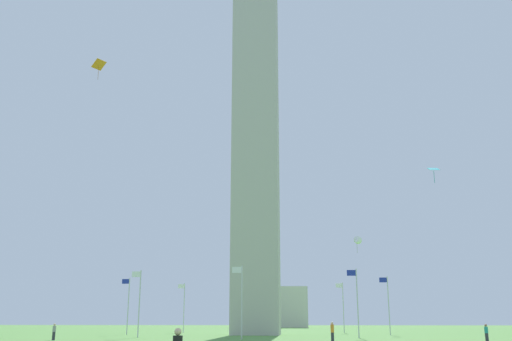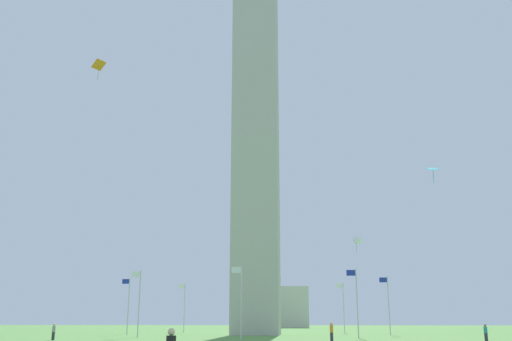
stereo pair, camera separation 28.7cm
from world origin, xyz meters
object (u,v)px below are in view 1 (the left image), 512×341
at_px(flagpole_ne, 139,300).
at_px(flagpole_nw, 184,305).
at_px(person_orange_shirt, 332,332).
at_px(distant_building, 273,307).
at_px(kite_orange_diamond, 99,65).
at_px(flagpole_sw, 343,305).
at_px(flagpole_e, 241,298).
at_px(kite_white_delta, 357,241).
at_px(flagpole_s, 388,303).
at_px(flagpole_w, 265,306).
at_px(obelisk_monument, 256,128).
at_px(person_teal_shirt, 486,333).
at_px(flagpole_se, 357,299).
at_px(person_gray_shirt, 54,332).
at_px(kite_cyan_diamond, 434,170).
at_px(flagpole_n, 128,303).

height_order(flagpole_ne, flagpole_nw, same).
bearing_deg(person_orange_shirt, distant_building, 13.94).
bearing_deg(kite_orange_diamond, flagpole_sw, -142.19).
distance_m(flagpole_e, flagpole_nw, 32.33).
distance_m(person_orange_shirt, kite_white_delta, 10.80).
height_order(flagpole_s, flagpole_w, same).
distance_m(obelisk_monument, person_orange_shirt, 36.61).
relative_size(flagpole_ne, flagpole_e, 1.00).
distance_m(flagpole_e, person_teal_shirt, 23.75).
distance_m(flagpole_w, distant_building, 57.77).
relative_size(obelisk_monument, person_orange_shirt, 32.53).
height_order(flagpole_se, flagpole_sw, same).
bearing_deg(flagpole_s, person_teal_shirt, 102.91).
distance_m(flagpole_s, flagpole_w, 24.74).
distance_m(flagpole_se, flagpole_w, 32.33).
bearing_deg(flagpole_nw, flagpole_s, 157.50).
distance_m(obelisk_monument, person_gray_shirt, 39.70).
relative_size(person_teal_shirt, kite_cyan_diamond, 0.98).
xyz_separation_m(flagpole_s, kite_cyan_diamond, (-1.72, 23.76, 11.79)).
relative_size(flagpole_s, kite_orange_diamond, 2.95).
bearing_deg(kite_cyan_diamond, distant_building, -78.03).
xyz_separation_m(flagpole_ne, kite_cyan_diamond, (-31.59, 11.39, 11.79)).
distance_m(flagpole_w, person_gray_shirt, 42.97).
height_order(flagpole_w, kite_white_delta, kite_white_delta).
relative_size(flagpole_se, kite_orange_diamond, 2.95).
bearing_deg(obelisk_monument, person_teal_shirt, 134.45).
distance_m(kite_white_delta, kite_orange_diamond, 39.80).
bearing_deg(flagpole_sw, kite_cyan_diamond, 100.73).
distance_m(kite_white_delta, distant_building, 93.31).
distance_m(obelisk_monument, kite_white_delta, 28.11).
xyz_separation_m(kite_white_delta, kite_orange_diamond, (31.54, -4.69, 23.82)).
relative_size(person_orange_shirt, person_teal_shirt, 1.11).
bearing_deg(flagpole_se, flagpole_n, -22.50).
bearing_deg(flagpole_sw, flagpole_ne, 45.00).
relative_size(flagpole_n, flagpole_sw, 1.00).
bearing_deg(person_orange_shirt, flagpole_s, -13.50).
bearing_deg(flagpole_sw, flagpole_n, 22.50).
bearing_deg(flagpole_ne, flagpole_sw, -135.00).
bearing_deg(flagpole_sw, obelisk_monument, 45.15).
bearing_deg(kite_white_delta, flagpole_n, -29.59).
distance_m(flagpole_s, flagpole_sw, 13.39).
relative_size(flagpole_nw, person_teal_shirt, 4.70).
relative_size(obelisk_monument, flagpole_nw, 7.70).
distance_m(person_teal_shirt, kite_white_delta, 15.38).
height_order(flagpole_ne, flagpole_w, same).
distance_m(flagpole_ne, person_orange_shirt, 23.69).
height_order(flagpole_ne, person_gray_shirt, flagpole_ne).
distance_m(person_orange_shirt, distant_building, 97.68).
distance_m(flagpole_e, person_gray_shirt, 18.89).
bearing_deg(kite_white_delta, obelisk_monument, -54.19).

